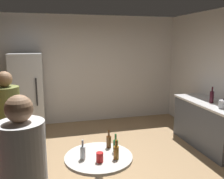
# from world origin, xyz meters

# --- Properties ---
(ground_plane) EXTENTS (5.20, 5.20, 0.10)m
(ground_plane) POSITION_xyz_m (0.00, 0.00, -0.05)
(ground_plane) COLOR #9E7C56
(wall_back) EXTENTS (5.32, 0.06, 2.70)m
(wall_back) POSITION_xyz_m (0.00, 2.63, 1.35)
(wall_back) COLOR silver
(wall_back) RESTS_ON ground_plane
(refrigerator) EXTENTS (0.70, 0.68, 1.80)m
(refrigerator) POSITION_xyz_m (-1.19, 2.20, 0.90)
(refrigerator) COLOR silver
(refrigerator) RESTS_ON ground_plane
(kitchen_counter) EXTENTS (0.64, 1.64, 0.90)m
(kitchen_counter) POSITION_xyz_m (2.28, 0.41, 0.45)
(kitchen_counter) COLOR #4C515B
(kitchen_counter) RESTS_ON ground_plane
(kettle) EXTENTS (0.24, 0.17, 0.18)m
(kettle) POSITION_xyz_m (2.23, -0.02, 0.97)
(kettle) COLOR #B2B2B7
(kettle) RESTS_ON kitchen_counter
(wine_bottle_on_counter) EXTENTS (0.08, 0.08, 0.31)m
(wine_bottle_on_counter) POSITION_xyz_m (2.28, 0.38, 1.02)
(wine_bottle_on_counter) COLOR #3F141E
(wine_bottle_on_counter) RESTS_ON kitchen_counter
(foreground_table) EXTENTS (0.80, 0.80, 0.73)m
(foreground_table) POSITION_xyz_m (-0.21, -0.90, 0.63)
(foreground_table) COLOR beige
(foreground_table) RESTS_ON ground_plane
(beer_bottle_amber) EXTENTS (0.06, 0.06, 0.23)m
(beer_bottle_amber) POSITION_xyz_m (-0.03, -1.03, 0.82)
(beer_bottle_amber) COLOR #8C5919
(beer_bottle_amber) RESTS_ON foreground_table
(beer_bottle_brown) EXTENTS (0.06, 0.06, 0.23)m
(beer_bottle_brown) POSITION_xyz_m (-0.04, -0.71, 0.82)
(beer_bottle_brown) COLOR #593314
(beer_bottle_brown) RESTS_ON foreground_table
(beer_bottle_green) EXTENTS (0.06, 0.06, 0.23)m
(beer_bottle_green) POSITION_xyz_m (0.01, -0.86, 0.82)
(beer_bottle_green) COLOR #26662D
(beer_bottle_green) RESTS_ON foreground_table
(beer_bottle_clear) EXTENTS (0.06, 0.06, 0.23)m
(beer_bottle_clear) POSITION_xyz_m (-0.40, -0.93, 0.82)
(beer_bottle_clear) COLOR silver
(beer_bottle_clear) RESTS_ON foreground_table
(plastic_cup_red) EXTENTS (0.08, 0.08, 0.11)m
(plastic_cup_red) POSITION_xyz_m (-0.23, -1.05, 0.79)
(plastic_cup_red) COLOR red
(plastic_cup_red) RESTS_ON foreground_table
(person_in_olive_shirt) EXTENTS (0.46, 0.46, 1.69)m
(person_in_olive_shirt) POSITION_xyz_m (-1.27, -0.26, 0.99)
(person_in_olive_shirt) COLOR #2D2D38
(person_in_olive_shirt) RESTS_ON ground_plane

